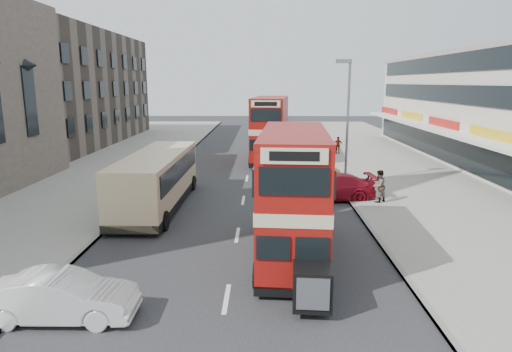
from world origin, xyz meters
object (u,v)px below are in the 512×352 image
(pedestrian_far, at_px, (338,145))
(cyclist, at_px, (317,175))
(car_left_front, at_px, (61,297))
(pedestrian_near, at_px, (379,186))
(coach, at_px, (157,178))
(car_right_a, at_px, (330,187))
(car_right_b, at_px, (311,173))
(bus_main, at_px, (294,195))
(car_right_c, at_px, (300,147))
(bus_second, at_px, (270,129))
(street_lamp, at_px, (347,113))

(pedestrian_far, bearing_deg, cyclist, -104.97)
(car_left_front, distance_m, cyclist, 20.00)
(pedestrian_near, distance_m, pedestrian_far, 17.34)
(coach, bearing_deg, car_right_a, 10.17)
(car_right_b, xyz_separation_m, cyclist, (0.27, -1.12, 0.10))
(car_left_front, relative_size, car_right_b, 1.10)
(car_right_a, xyz_separation_m, car_right_b, (-0.48, 5.30, -0.22))
(bus_main, relative_size, pedestrian_far, 5.57)
(car_right_c, distance_m, cyclist, 12.03)
(car_right_a, height_order, pedestrian_near, pedestrian_near)
(pedestrian_far, bearing_deg, bus_second, -150.53)
(car_right_b, xyz_separation_m, car_right_c, (0.08, 10.91, 0.19))
(car_right_b, bearing_deg, pedestrian_far, 158.76)
(bus_second, xyz_separation_m, car_right_b, (2.76, -7.54, -2.25))
(bus_main, relative_size, car_right_b, 2.27)
(bus_main, xyz_separation_m, pedestrian_near, (5.28, 7.77, -1.46))
(coach, xyz_separation_m, car_right_a, (9.60, 1.63, -0.86))
(car_left_front, xyz_separation_m, car_right_b, (9.13, 18.78, -0.16))
(street_lamp, distance_m, car_right_c, 13.17)
(pedestrian_far, xyz_separation_m, cyclist, (-3.36, -12.21, -0.30))
(bus_main, bearing_deg, street_lamp, -104.68)
(car_right_c, bearing_deg, cyclist, 3.67)
(pedestrian_far, bearing_deg, street_lamp, -96.92)
(pedestrian_near, bearing_deg, car_left_front, 9.93)
(car_right_a, distance_m, cyclist, 4.19)
(pedestrian_near, relative_size, cyclist, 0.94)
(street_lamp, relative_size, car_right_b, 2.09)
(bus_main, distance_m, car_right_b, 14.32)
(bus_second, height_order, car_right_a, bus_second)
(car_right_b, bearing_deg, coach, -55.90)
(car_left_front, xyz_separation_m, car_right_a, (9.61, 13.47, 0.06))
(car_right_b, bearing_deg, bus_main, -12.10)
(street_lamp, relative_size, bus_second, 0.83)
(bus_second, bearing_deg, car_right_c, -124.44)
(car_left_front, relative_size, cyclist, 2.19)
(coach, xyz_separation_m, car_right_b, (9.12, 6.93, -1.08))
(bus_main, distance_m, cyclist, 13.26)
(pedestrian_near, bearing_deg, bus_second, -102.89)
(car_right_b, bearing_deg, car_right_a, 2.04)
(street_lamp, xyz_separation_m, pedestrian_far, (1.61, 12.56, -3.84))
(coach, bearing_deg, bus_main, -45.15)
(car_left_front, bearing_deg, coach, -0.59)
(pedestrian_near, height_order, pedestrian_far, pedestrian_near)
(bus_main, bearing_deg, pedestrian_near, -120.30)
(street_lamp, relative_size, pedestrian_near, 4.43)
(cyclist, bearing_deg, coach, -142.97)
(bus_main, xyz_separation_m, coach, (-6.91, 7.08, -0.90))
(street_lamp, distance_m, car_left_front, 20.98)
(car_right_b, distance_m, pedestrian_near, 6.97)
(car_right_a, relative_size, pedestrian_near, 2.85)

